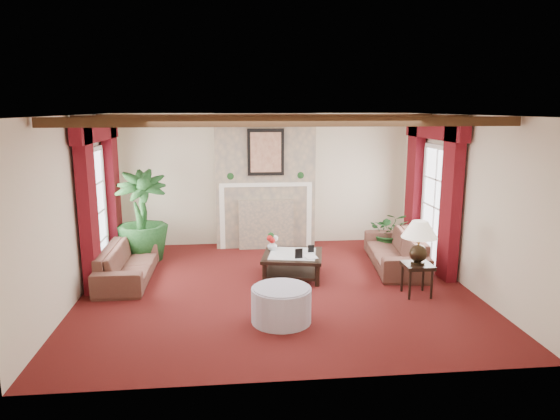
{
  "coord_description": "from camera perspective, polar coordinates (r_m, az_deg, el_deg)",
  "views": [
    {
      "loc": [
        -0.71,
        -7.47,
        2.8
      ],
      "look_at": [
        0.09,
        0.4,
        1.18
      ],
      "focal_mm": 32.0,
      "sensor_mm": 36.0,
      "label": 1
    }
  ],
  "objects": [
    {
      "name": "photo_frame_a",
      "position": [
        8.12,
        2.16,
        -5.01
      ],
      "size": [
        0.13,
        0.04,
        0.17
      ],
      "primitive_type": null,
      "rotation": [
        0.0,
        0.0,
        0.18
      ],
      "color": "black",
      "rests_on": "coffee_table"
    },
    {
      "name": "right_wall",
      "position": [
        8.46,
        20.31,
        0.97
      ],
      "size": [
        0.02,
        5.5,
        2.7
      ],
      "primitive_type": "cube",
      "color": "beige",
      "rests_on": "ground"
    },
    {
      "name": "fireplace",
      "position": [
        10.04,
        -1.76,
        10.99
      ],
      "size": [
        2.0,
        0.52,
        2.7
      ],
      "primitive_type": null,
      "color": "tan",
      "rests_on": "ground"
    },
    {
      "name": "ceiling",
      "position": [
        7.5,
        -0.37,
        10.8
      ],
      "size": [
        6.0,
        6.0,
        0.0
      ],
      "primitive_type": "plane",
      "rotation": [
        3.14,
        0.0,
        0.0
      ],
      "color": "white",
      "rests_on": "floor"
    },
    {
      "name": "left_wall",
      "position": [
        7.95,
        -22.43,
        0.16
      ],
      "size": [
        0.02,
        5.5,
        2.7
      ],
      "primitive_type": "cube",
      "color": "beige",
      "rests_on": "ground"
    },
    {
      "name": "floor",
      "position": [
        8.01,
        -0.34,
        -8.9
      ],
      "size": [
        6.0,
        6.0,
        0.0
      ],
      "primitive_type": "plane",
      "color": "#400F0B",
      "rests_on": "ground"
    },
    {
      "name": "book",
      "position": [
        8.16,
        2.88,
        -4.6
      ],
      "size": [
        0.2,
        0.07,
        0.26
      ],
      "primitive_type": "imported",
      "rotation": [
        0.0,
        0.0,
        0.12
      ],
      "color": "black",
      "rests_on": "coffee_table"
    },
    {
      "name": "small_plant",
      "position": [
        10.06,
        12.29,
        -2.98
      ],
      "size": [
        1.13,
        1.17,
        0.64
      ],
      "primitive_type": "imported",
      "rotation": [
        0.0,
        0.0,
        -0.25
      ],
      "color": "black",
      "rests_on": "ground"
    },
    {
      "name": "french_door_left",
      "position": [
        8.79,
        -20.8,
        6.45
      ],
      "size": [
        0.1,
        1.1,
        2.16
      ],
      "primitive_type": null,
      "color": "white",
      "rests_on": "ground"
    },
    {
      "name": "sofa_left",
      "position": [
        8.65,
        -17.04,
        -5.23
      ],
      "size": [
        1.93,
        0.57,
        0.75
      ],
      "primitive_type": "imported",
      "rotation": [
        0.0,
        0.0,
        1.57
      ],
      "color": "#320D1A",
      "rests_on": "ground"
    },
    {
      "name": "table_lamp",
      "position": [
        7.75,
        15.59,
        -3.54
      ],
      "size": [
        0.54,
        0.54,
        0.68
      ],
      "primitive_type": null,
      "color": "black",
      "rests_on": "side_table"
    },
    {
      "name": "ottoman",
      "position": [
        6.75,
        0.15,
        -10.79
      ],
      "size": [
        0.8,
        0.8,
        0.47
      ],
      "primitive_type": "cylinder",
      "color": "#AFA5BB",
      "rests_on": "ground"
    },
    {
      "name": "ceiling_beams",
      "position": [
        7.5,
        -0.37,
        10.34
      ],
      "size": [
        6.0,
        3.0,
        0.12
      ],
      "primitive_type": null,
      "color": "#392012",
      "rests_on": "ceiling"
    },
    {
      "name": "french_door_right",
      "position": [
        9.26,
        17.79,
        6.87
      ],
      "size": [
        0.1,
        1.1,
        2.16
      ],
      "primitive_type": null,
      "color": "white",
      "rests_on": "ground"
    },
    {
      "name": "coffee_table",
      "position": [
        8.46,
        1.45,
        -6.33
      ],
      "size": [
        1.14,
        1.14,
        0.4
      ],
      "primitive_type": null,
      "rotation": [
        0.0,
        0.0,
        -0.19
      ],
      "color": "black",
      "rests_on": "ground"
    },
    {
      "name": "flower_vase",
      "position": [
        8.6,
        -0.9,
        -4.05
      ],
      "size": [
        0.21,
        0.22,
        0.17
      ],
      "primitive_type": "imported",
      "rotation": [
        0.0,
        0.0,
        -0.11
      ],
      "color": "silver",
      "rests_on": "coffee_table"
    },
    {
      "name": "potted_palm",
      "position": [
        9.6,
        -15.42,
        -2.89
      ],
      "size": [
        1.48,
        1.99,
        0.94
      ],
      "primitive_type": "imported",
      "rotation": [
        0.0,
        0.0,
        0.16
      ],
      "color": "black",
      "rests_on": "ground"
    },
    {
      "name": "side_table",
      "position": [
        7.92,
        15.36,
        -7.65
      ],
      "size": [
        0.44,
        0.44,
        0.5
      ],
      "primitive_type": null,
      "rotation": [
        0.0,
        0.0,
        -0.05
      ],
      "color": "black",
      "rests_on": "ground"
    },
    {
      "name": "sofa_right",
      "position": [
        9.2,
        13.06,
        -3.86
      ],
      "size": [
        2.19,
        1.07,
        0.8
      ],
      "primitive_type": "imported",
      "rotation": [
        0.0,
        0.0,
        -1.69
      ],
      "color": "#320D1A",
      "rests_on": "ground"
    },
    {
      "name": "curtains_right",
      "position": [
        9.19,
        17.31,
        9.49
      ],
      "size": [
        0.2,
        2.4,
        2.55
      ],
      "primitive_type": null,
      "color": "#48090C",
      "rests_on": "ground"
    },
    {
      "name": "curtains_left",
      "position": [
        8.74,
        -20.29,
        9.22
      ],
      "size": [
        0.2,
        2.4,
        2.55
      ],
      "primitive_type": null,
      "color": "#48090C",
      "rests_on": "ground"
    },
    {
      "name": "back_wall",
      "position": [
        10.35,
        -1.79,
        3.51
      ],
      "size": [
        6.0,
        0.02,
        2.7
      ],
      "primitive_type": "cube",
      "color": "beige",
      "rests_on": "ground"
    },
    {
      "name": "photo_frame_b",
      "position": [
        8.47,
        3.56,
        -4.46
      ],
      "size": [
        0.11,
        0.03,
        0.14
      ],
      "primitive_type": null,
      "rotation": [
        0.0,
        0.0,
        0.08
      ],
      "color": "black",
      "rests_on": "coffee_table"
    }
  ]
}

